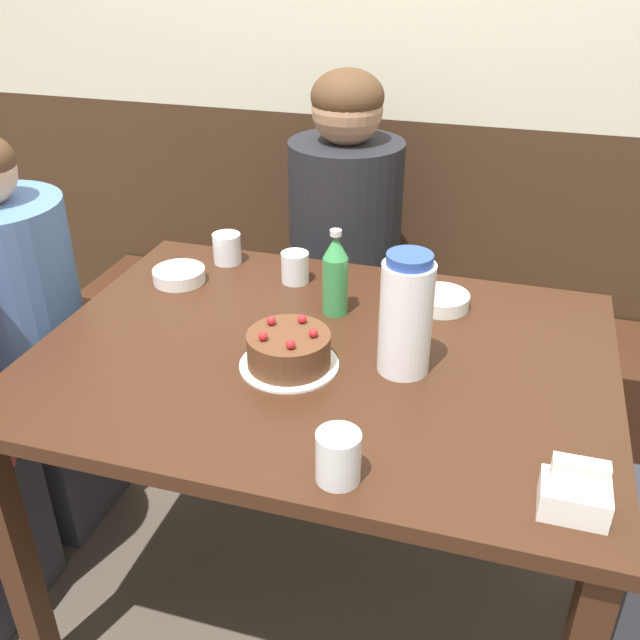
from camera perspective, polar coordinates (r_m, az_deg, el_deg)
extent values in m
plane|color=#4C4238|center=(2.12, 0.18, -20.73)|extent=(12.00, 12.00, 0.00)
cube|color=#3D2819|center=(2.62, 6.68, 4.42)|extent=(4.80, 0.04, 1.05)
cube|color=#381E11|center=(2.58, 5.39, -3.76)|extent=(2.26, 0.38, 0.43)
cube|color=#381E11|center=(1.61, 0.22, -3.04)|extent=(1.27, 0.94, 0.03)
cube|color=#381E11|center=(1.81, -23.02, -17.38)|extent=(0.06, 0.06, 0.74)
cube|color=#381E11|center=(2.34, -10.79, -3.55)|extent=(0.06, 0.06, 0.74)
cube|color=#381E11|center=(2.14, 18.97, -8.30)|extent=(0.06, 0.06, 0.74)
cylinder|color=white|center=(1.55, -2.48, -3.57)|extent=(0.22, 0.22, 0.01)
cylinder|color=#56331E|center=(1.53, -2.51, -2.34)|extent=(0.18, 0.18, 0.07)
sphere|color=red|center=(1.45, -2.37, -1.96)|extent=(0.02, 0.02, 0.02)
sphere|color=red|center=(1.49, -0.41, -1.05)|extent=(0.02, 0.02, 0.02)
sphere|color=red|center=(1.54, -1.44, 0.10)|extent=(0.02, 0.02, 0.02)
sphere|color=red|center=(1.54, -3.93, -0.05)|extent=(0.02, 0.02, 0.02)
sphere|color=red|center=(1.49, -4.58, -1.30)|extent=(0.02, 0.02, 0.02)
cylinder|color=white|center=(1.49, 6.88, 0.12)|extent=(0.11, 0.11, 0.25)
cylinder|color=#28479E|center=(1.42, 7.20, 4.84)|extent=(0.09, 0.09, 0.02)
cylinder|color=#388E4C|center=(1.72, 1.23, 2.76)|extent=(0.06, 0.06, 0.15)
cone|color=#388E4C|center=(1.68, 1.26, 5.87)|extent=(0.06, 0.06, 0.06)
cylinder|color=silver|center=(1.66, 1.28, 7.00)|extent=(0.03, 0.03, 0.01)
cube|color=white|center=(1.26, 19.65, -13.30)|extent=(0.11, 0.08, 0.05)
cube|color=white|center=(1.22, 20.06, -11.47)|extent=(0.09, 0.03, 0.05)
cylinder|color=white|center=(1.94, -11.20, 3.54)|extent=(0.14, 0.14, 0.04)
cylinder|color=white|center=(1.80, 9.67, 1.56)|extent=(0.14, 0.14, 0.04)
cylinder|color=silver|center=(1.23, 1.47, -10.87)|extent=(0.08, 0.08, 0.10)
cylinder|color=silver|center=(2.02, -7.45, 5.71)|extent=(0.08, 0.08, 0.08)
cylinder|color=silver|center=(1.89, -2.01, 4.23)|extent=(0.07, 0.07, 0.08)
cube|color=#33333D|center=(2.52, 1.80, -4.31)|extent=(0.30, 0.34, 0.45)
cylinder|color=black|center=(2.27, 2.00, 6.76)|extent=(0.35, 0.35, 0.60)
sphere|color=#A87A5B|center=(2.15, 2.19, 16.49)|extent=(0.21, 0.21, 0.21)
ellipsoid|color=#4C331E|center=(2.14, 2.21, 17.44)|extent=(0.21, 0.21, 0.16)
cube|color=#33333D|center=(2.35, -21.00, -9.52)|extent=(0.34, 0.30, 0.45)
cylinder|color=#4C70AD|center=(2.09, -23.44, 1.40)|extent=(0.36, 0.36, 0.56)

